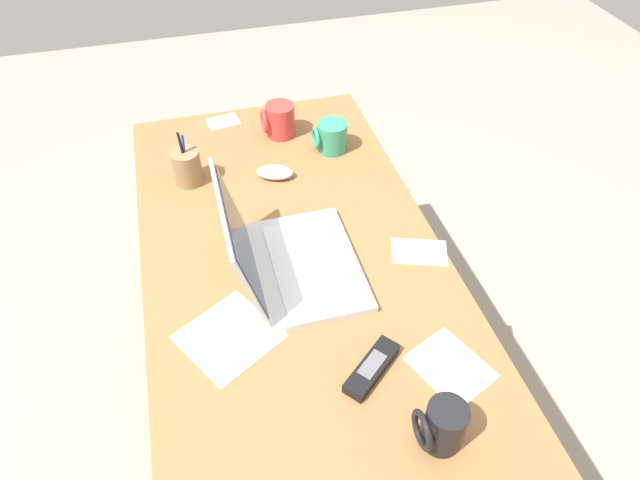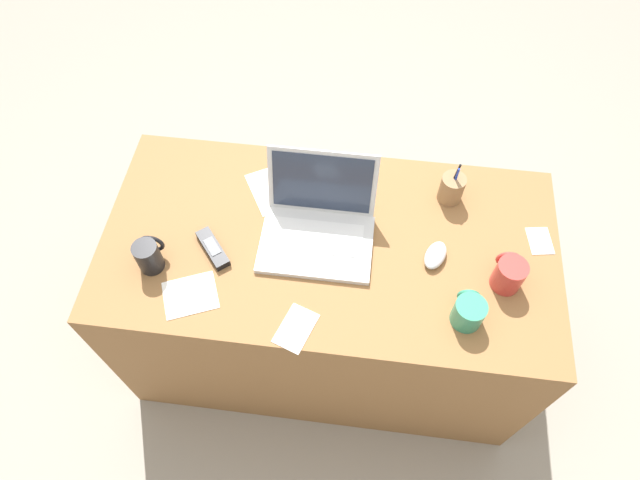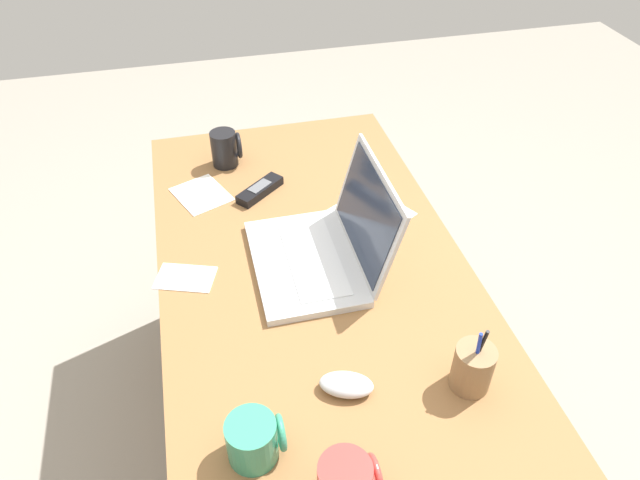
# 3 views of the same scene
# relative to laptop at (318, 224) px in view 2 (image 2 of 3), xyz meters

# --- Properties ---
(ground_plane) EXTENTS (6.00, 6.00, 0.00)m
(ground_plane) POSITION_rel_laptop_xyz_m (0.04, -0.03, -0.79)
(ground_plane) COLOR gray
(desk) EXTENTS (1.40, 0.71, 0.74)m
(desk) POSITION_rel_laptop_xyz_m (0.04, -0.03, -0.42)
(desk) COLOR olive
(desk) RESTS_ON ground
(laptop) EXTENTS (0.34, 0.30, 0.24)m
(laptop) POSITION_rel_laptop_xyz_m (0.00, 0.00, 0.00)
(laptop) COLOR silver
(laptop) RESTS_ON desk
(computer_mouse) EXTENTS (0.09, 0.12, 0.03)m
(computer_mouse) POSITION_rel_laptop_xyz_m (0.36, -0.05, -0.03)
(computer_mouse) COLOR silver
(computer_mouse) RESTS_ON desk
(coffee_mug_white) EXTENTS (0.09, 0.10, 0.09)m
(coffee_mug_white) POSITION_rel_laptop_xyz_m (0.45, -0.23, -0.00)
(coffee_mug_white) COLOR #338C6B
(coffee_mug_white) RESTS_ON desk
(coffee_mug_tall) EXTENTS (0.09, 0.10, 0.10)m
(coffee_mug_tall) POSITION_rel_laptop_xyz_m (0.56, -0.10, 0.00)
(coffee_mug_tall) COLOR #C63833
(coffee_mug_tall) RESTS_ON desk
(coffee_mug_spare) EXTENTS (0.07, 0.09, 0.10)m
(coffee_mug_spare) POSITION_rel_laptop_xyz_m (-0.47, -0.17, 0.00)
(coffee_mug_spare) COLOR black
(coffee_mug_spare) RESTS_ON desk
(cordless_phone) EXTENTS (0.13, 0.14, 0.03)m
(cordless_phone) POSITION_rel_laptop_xyz_m (-0.31, -0.10, -0.04)
(cordless_phone) COLOR black
(cordless_phone) RESTS_ON desk
(pen_holder) EXTENTS (0.08, 0.08, 0.16)m
(pen_holder) POSITION_rel_laptop_xyz_m (0.40, 0.19, 0.00)
(pen_holder) COLOR olive
(pen_holder) RESTS_ON desk
(paper_note_near_laptop) EXTENTS (0.12, 0.15, 0.00)m
(paper_note_near_laptop) POSITION_rel_laptop_xyz_m (-0.02, -0.32, -0.05)
(paper_note_near_laptop) COLOR white
(paper_note_near_laptop) RESTS_ON desk
(paper_note_left) EXTENTS (0.19, 0.17, 0.00)m
(paper_note_left) POSITION_rel_laptop_xyz_m (-0.34, -0.26, -0.05)
(paper_note_left) COLOR white
(paper_note_left) RESTS_ON desk
(paper_note_right) EXTENTS (0.24, 0.24, 0.00)m
(paper_note_right) POSITION_rel_laptop_xyz_m (-0.15, 0.16, -0.05)
(paper_note_right) COLOR white
(paper_note_right) RESTS_ON desk
(paper_note_front) EXTENTS (0.08, 0.11, 0.00)m
(paper_note_front) POSITION_rel_laptop_xyz_m (0.68, 0.05, -0.05)
(paper_note_front) COLOR white
(paper_note_front) RESTS_ON desk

